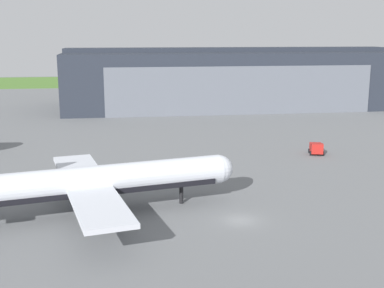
{
  "coord_description": "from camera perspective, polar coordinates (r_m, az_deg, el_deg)",
  "views": [
    {
      "loc": [
        -14.49,
        -58.51,
        23.05
      ],
      "look_at": [
        -2.79,
        23.61,
        4.72
      ],
      "focal_mm": 47.46,
      "sensor_mm": 36.0,
      "label": 1
    }
  ],
  "objects": [
    {
      "name": "grass_field_strip",
      "position": [
        248.2,
        -4.76,
        7.1
      ],
      "size": [
        440.0,
        56.0,
        0.08
      ],
      "primitive_type": "cube",
      "color": "#4B762E",
      "rests_on": "ground_plane"
    },
    {
      "name": "maintenance_hangar",
      "position": [
        162.02,
        4.08,
        7.36
      ],
      "size": [
        100.75,
        36.34,
        18.35
      ],
      "color": "#232833",
      "rests_on": "ground_plane"
    },
    {
      "name": "airliner_near_right",
      "position": [
        66.34,
        -10.99,
        -4.26
      ],
      "size": [
        37.81,
        32.28,
        13.16
      ],
      "color": "silver",
      "rests_on": "ground_plane"
    },
    {
      "name": "ground_plane",
      "position": [
        64.54,
        5.47,
        -8.52
      ],
      "size": [
        440.0,
        440.0,
        0.0
      ],
      "primitive_type": "plane",
      "color": "slate"
    },
    {
      "name": "pushback_tractor",
      "position": [
        100.44,
        13.79,
        -0.45
      ],
      "size": [
        3.28,
        4.1,
        2.34
      ],
      "color": "#AD1E19",
      "rests_on": "ground_plane"
    }
  ]
}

